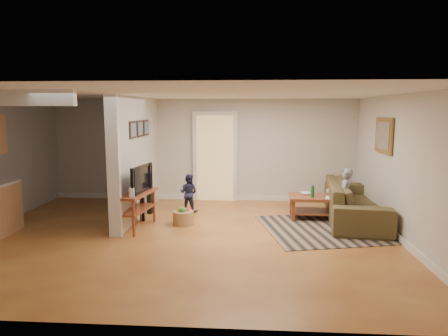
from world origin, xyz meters
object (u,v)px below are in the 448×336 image
Objects in this scene: sofa at (354,220)px; coffee_table at (320,201)px; toy_basket at (183,217)px; toddler at (189,212)px; tv_console at (137,196)px; child at (344,225)px; speaker_left at (142,200)px; speaker_right at (149,190)px.

sofa is 2.14× the size of coffee_table.
toddler is (-0.05, 1.01, -0.15)m from toy_basket.
sofa is 6.55× the size of toy_basket.
toddler is at bearing 68.68° from tv_console.
toddler is (0.76, 1.35, -0.64)m from tv_console.
tv_console is 4.02m from child.
child is at bearing 150.79° from sofa.
sofa is 4.34m from speaker_left.
toy_basket is 0.36× the size of child.
sofa is 3.48m from toy_basket.
speaker_right is (-3.61, 0.17, 0.15)m from coffee_table.
speaker_right is at bearing 93.82° from sofa.
speaker_right is 2.56× the size of toy_basket.
child reaches higher than toddler.
sofa is at bearing -173.38° from toddler.
speaker_right is 4.09m from child.
coffee_table is 3.62m from speaker_right.
coffee_table is 3.06× the size of toy_basket.
coffee_table is at bearing 8.37° from speaker_left.
sofa is at bearing -5.81° from coffee_table.
coffee_table is at bearing 12.70° from toy_basket.
sofa is 2.56× the size of speaker_right.
toy_basket is (-3.43, -0.55, 0.15)m from sofa.
coffee_table is 1.11× the size of child.
child is (3.13, 0.14, -0.15)m from toy_basket.
speaker_left is 0.83× the size of speaker_right.
tv_console is (-4.24, -0.89, 0.64)m from sofa.
child is (-0.30, -0.41, 0.00)m from sofa.
coffee_table reaches higher than sofa.
sofa is 3.20× the size of toddler.
toddler is (-3.48, 0.46, 0.00)m from sofa.
sofa is at bearing 9.07° from toy_basket.
coffee_table reaches higher than toy_basket.
speaker_left is 0.77× the size of child.
speaker_left is at bearing 59.01° from toddler.
tv_console is 1.34× the size of speaker_left.
toddler is (0.82, 0.81, -0.44)m from speaker_left.
toy_basket is at bearing -167.30° from coffee_table.
speaker_right reaches higher than coffee_table.
child is at bearing 6.98° from speaker_right.
speaker_left is 1.23m from toddler.
coffee_table is (-0.69, 0.07, 0.37)m from sofa.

